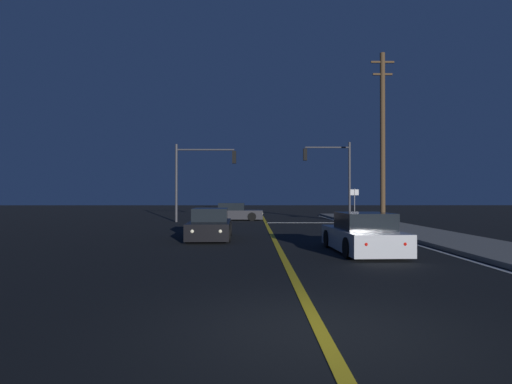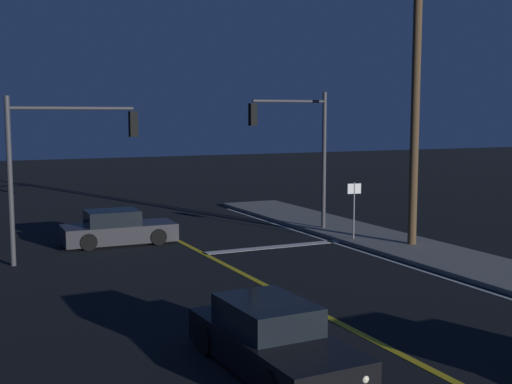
# 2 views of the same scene
# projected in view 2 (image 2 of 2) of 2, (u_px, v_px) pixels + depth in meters

# --- Properties ---
(lane_line_center) EXTENTS (0.20, 43.37, 0.01)m
(lane_line_center) POSITION_uv_depth(u_px,v_px,m) (392.00, 350.00, 14.56)
(lane_line_center) COLOR gold
(lane_line_center) RESTS_ON ground
(stop_bar) EXTENTS (5.65, 0.50, 0.01)m
(stop_bar) POSITION_uv_depth(u_px,v_px,m) (273.00, 247.00, 25.86)
(stop_bar) COLOR silver
(stop_bar) RESTS_ON ground
(car_far_approaching_charcoal) EXTENTS (4.39, 1.98, 1.34)m
(car_far_approaching_charcoal) POSITION_uv_depth(u_px,v_px,m) (117.00, 229.00, 26.45)
(car_far_approaching_charcoal) COLOR #2D2D33
(car_far_approaching_charcoal) RESTS_ON ground
(car_distant_tail_black) EXTENTS (1.97, 4.66, 1.34)m
(car_distant_tail_black) POSITION_uv_depth(u_px,v_px,m) (272.00, 341.00, 13.43)
(car_distant_tail_black) COLOR black
(car_distant_tail_black) RESTS_ON ground
(traffic_signal_near_right) EXTENTS (3.61, 0.28, 5.98)m
(traffic_signal_near_right) POSITION_uv_depth(u_px,v_px,m) (299.00, 140.00, 28.49)
(traffic_signal_near_right) COLOR #38383D
(traffic_signal_near_right) RESTS_ON ground
(traffic_signal_far_left) EXTENTS (4.42, 0.28, 5.65)m
(traffic_signal_far_left) POSITION_uv_depth(u_px,v_px,m) (59.00, 151.00, 22.96)
(traffic_signal_far_left) COLOR #38383D
(traffic_signal_far_left) RESTS_ON ground
(utility_pole_right) EXTENTS (1.51, 0.32, 11.23)m
(utility_pole_right) POSITION_uv_depth(u_px,v_px,m) (416.00, 95.00, 25.12)
(utility_pole_right) COLOR #4C3823
(utility_pole_right) RESTS_ON ground
(street_sign_corner) EXTENTS (0.56, 0.13, 2.39)m
(street_sign_corner) POSITION_uv_depth(u_px,v_px,m) (354.00, 202.00, 26.65)
(street_sign_corner) COLOR slate
(street_sign_corner) RESTS_ON ground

